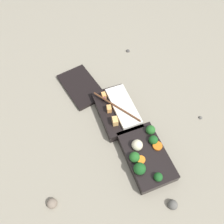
# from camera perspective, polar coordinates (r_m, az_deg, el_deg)

# --- Properties ---
(ground_plane) EXTENTS (3.00, 3.00, 0.00)m
(ground_plane) POSITION_cam_1_polar(r_m,az_deg,el_deg) (0.79, 3.84, -6.34)
(ground_plane) COLOR gray
(bento_tray_vegetable) EXTENTS (0.21, 0.13, 0.07)m
(bento_tray_vegetable) POSITION_cam_1_polar(r_m,az_deg,el_deg) (0.74, 8.72, -11.08)
(bento_tray_vegetable) COLOR black
(bento_tray_vegetable) RESTS_ON ground_plane
(bento_tray_rice) EXTENTS (0.21, 0.13, 0.06)m
(bento_tray_rice) POSITION_cam_1_polar(r_m,az_deg,el_deg) (0.82, 1.33, 0.37)
(bento_tray_rice) COLOR black
(bento_tray_rice) RESTS_ON ground_plane
(bento_lid) EXTENTS (0.23, 0.17, 0.01)m
(bento_lid) POSITION_cam_1_polar(r_m,az_deg,el_deg) (0.92, -8.08, 6.67)
(bento_lid) COLOR black
(bento_lid) RESTS_ON ground_plane
(pebble_0) EXTENTS (0.03, 0.03, 0.03)m
(pebble_0) POSITION_cam_1_polar(r_m,az_deg,el_deg) (0.73, -15.41, -22.03)
(pebble_0) COLOR #7A6B5B
(pebble_0) RESTS_ON ground_plane
(pebble_1) EXTENTS (0.03, 0.03, 0.03)m
(pebble_1) POSITION_cam_1_polar(r_m,az_deg,el_deg) (0.73, 15.57, -22.29)
(pebble_1) COLOR #595651
(pebble_1) RESTS_ON ground_plane
(pebble_2) EXTENTS (0.02, 0.02, 0.02)m
(pebble_2) POSITION_cam_1_polar(r_m,az_deg,el_deg) (1.07, 4.17, 15.73)
(pebble_2) COLOR #474442
(pebble_2) RESTS_ON ground_plane
(pebble_3) EXTENTS (0.01, 0.01, 0.01)m
(pebble_3) POSITION_cam_1_polar(r_m,az_deg,el_deg) (0.89, 22.14, -1.32)
(pebble_3) COLOR #595651
(pebble_3) RESTS_ON ground_plane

